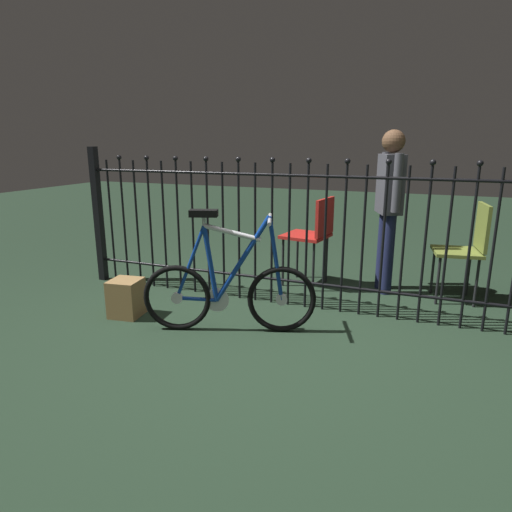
# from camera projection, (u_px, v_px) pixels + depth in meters

# --- Properties ---
(ground_plane) EXTENTS (20.00, 20.00, 0.00)m
(ground_plane) POSITION_uv_depth(u_px,v_px,m) (263.00, 338.00, 3.24)
(ground_plane) COLOR #1D2F20
(iron_fence) EXTENTS (4.14, 0.07, 1.34)m
(iron_fence) POSITION_uv_depth(u_px,v_px,m) (287.00, 230.00, 3.73)
(iron_fence) COLOR black
(iron_fence) RESTS_ON ground
(bicycle) EXTENTS (1.23, 0.52, 0.92)m
(bicycle) POSITION_uv_depth(u_px,v_px,m) (229.00, 290.00, 3.28)
(bicycle) COLOR black
(bicycle) RESTS_ON ground
(chair_red) EXTENTS (0.47, 0.46, 0.87)m
(chair_red) POSITION_uv_depth(u_px,v_px,m) (313.00, 231.00, 4.28)
(chair_red) COLOR black
(chair_red) RESTS_ON ground
(chair_olive) EXTENTS (0.44, 0.44, 0.87)m
(chair_olive) POSITION_uv_depth(u_px,v_px,m) (468.00, 244.00, 3.87)
(chair_olive) COLOR black
(chair_olive) RESTS_ON ground
(person_visitor) EXTENTS (0.28, 0.45, 1.49)m
(person_visitor) POSITION_uv_depth(u_px,v_px,m) (389.00, 199.00, 4.04)
(person_visitor) COLOR #191E3F
(person_visitor) RESTS_ON ground
(display_crate) EXTENTS (0.27, 0.27, 0.31)m
(display_crate) POSITION_uv_depth(u_px,v_px,m) (126.00, 298.00, 3.61)
(display_crate) COLOR olive
(display_crate) RESTS_ON ground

